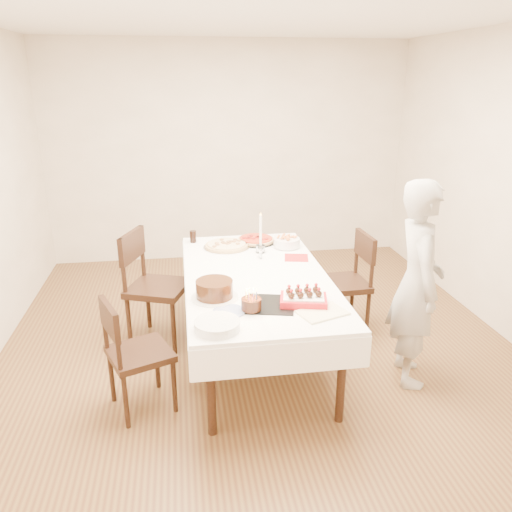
{
  "coord_description": "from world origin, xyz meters",
  "views": [
    {
      "loc": [
        -0.62,
        -3.8,
        2.26
      ],
      "look_at": [
        -0.06,
        -0.1,
        0.91
      ],
      "focal_mm": 35.0,
      "sensor_mm": 36.0,
      "label": 1
    }
  ],
  "objects": [
    {
      "name": "china_plate",
      "position": [
        -0.34,
        -0.74,
        0.75
      ],
      "size": [
        0.23,
        0.23,
        0.01
      ],
      "primitive_type": "cylinder",
      "rotation": [
        0.0,
        0.0,
        0.03
      ],
      "color": "white",
      "rests_on": "dining_table"
    },
    {
      "name": "chair_left_dessert",
      "position": [
        -0.97,
        -0.66,
        0.43
      ],
      "size": [
        0.58,
        0.58,
        0.87
      ],
      "primitive_type": null,
      "rotation": [
        0.0,
        0.0,
        3.52
      ],
      "color": "black",
      "rests_on": "floor"
    },
    {
      "name": "ceiling",
      "position": [
        0.0,
        0.0,
        2.7
      ],
      "size": [
        5.0,
        5.0,
        0.0
      ],
      "primitive_type": "plane",
      "rotation": [
        3.14,
        0.0,
        0.0
      ],
      "color": "white",
      "rests_on": "wall_back"
    },
    {
      "name": "pizza_white",
      "position": [
        -0.23,
        0.61,
        0.77
      ],
      "size": [
        0.54,
        0.54,
        0.04
      ],
      "primitive_type": "cylinder",
      "rotation": [
        0.0,
        0.0,
        -0.3
      ],
      "color": "beige",
      "rests_on": "dining_table"
    },
    {
      "name": "chair_right_savory",
      "position": [
        0.79,
        0.24,
        0.47
      ],
      "size": [
        0.5,
        0.5,
        0.95
      ],
      "primitive_type": null,
      "rotation": [
        0.0,
        0.0,
        0.04
      ],
      "color": "black",
      "rests_on": "floor"
    },
    {
      "name": "box_lid",
      "position": [
        0.28,
        -0.86,
        0.75
      ],
      "size": [
        0.37,
        0.3,
        0.03
      ],
      "primitive_type": "cube",
      "rotation": [
        0.0,
        0.0,
        0.34
      ],
      "color": "beige",
      "rests_on": "dining_table"
    },
    {
      "name": "wall_front",
      "position": [
        0.0,
        -2.5,
        1.35
      ],
      "size": [
        4.5,
        0.04,
        2.7
      ],
      "primitive_type": "cube",
      "color": "beige",
      "rests_on": "floor"
    },
    {
      "name": "birthday_cake",
      "position": [
        -0.19,
        -0.75,
        0.83
      ],
      "size": [
        0.17,
        0.17,
        0.14
      ],
      "primitive_type": "cylinder",
      "rotation": [
        0.0,
        0.0,
        0.26
      ],
      "color": "#331B0D",
      "rests_on": "dining_table"
    },
    {
      "name": "red_placemat",
      "position": [
        0.36,
        0.24,
        0.75
      ],
      "size": [
        0.24,
        0.24,
        0.01
      ],
      "primitive_type": "cube",
      "rotation": [
        0.0,
        0.0,
        -0.21
      ],
      "color": "#B21E1E",
      "rests_on": "dining_table"
    },
    {
      "name": "wall_back",
      "position": [
        0.0,
        2.5,
        1.35
      ],
      "size": [
        4.5,
        0.04,
        2.7
      ],
      "primitive_type": "cube",
      "color": "beige",
      "rests_on": "floor"
    },
    {
      "name": "plate_stack",
      "position": [
        -0.44,
        -0.98,
        0.78
      ],
      "size": [
        0.35,
        0.35,
        0.06
      ],
      "primitive_type": "cylinder",
      "rotation": [
        0.0,
        0.0,
        0.24
      ],
      "color": "white",
      "rests_on": "dining_table"
    },
    {
      "name": "pizza_pepperoni",
      "position": [
        0.07,
        0.73,
        0.77
      ],
      "size": [
        0.41,
        0.41,
        0.04
      ],
      "primitive_type": "cylinder",
      "rotation": [
        0.0,
        0.0,
        -0.08
      ],
      "color": "red",
      "rests_on": "dining_table"
    },
    {
      "name": "floor",
      "position": [
        0.0,
        0.0,
        0.0
      ],
      "size": [
        5.0,
        5.0,
        0.0
      ],
      "primitive_type": "plane",
      "color": "#51301C",
      "rests_on": "ground"
    },
    {
      "name": "taper_candle",
      "position": [
        0.07,
        0.43,
        0.94
      ],
      "size": [
        0.11,
        0.11,
        0.38
      ],
      "primitive_type": "cylinder",
      "rotation": [
        0.0,
        0.0,
        0.4
      ],
      "color": "white",
      "rests_on": "dining_table"
    },
    {
      "name": "strawberry_box",
      "position": [
        0.19,
        -0.7,
        0.79
      ],
      "size": [
        0.36,
        0.28,
        0.08
      ],
      "primitive_type": null,
      "rotation": [
        0.0,
        0.0,
        -0.23
      ],
      "color": "red",
      "rests_on": "dining_table"
    },
    {
      "name": "person",
      "position": [
        1.09,
        -0.59,
        0.8
      ],
      "size": [
        0.49,
        0.64,
        1.59
      ],
      "primitive_type": "imported",
      "rotation": [
        0.0,
        0.0,
        1.38
      ],
      "color": "#B4B0AA",
      "rests_on": "floor"
    },
    {
      "name": "layer_cake",
      "position": [
        -0.42,
        -0.5,
        0.82
      ],
      "size": [
        0.38,
        0.38,
        0.13
      ],
      "primitive_type": "cylinder",
      "rotation": [
        0.0,
        0.0,
        -0.11
      ],
      "color": "#361C0D",
      "rests_on": "dining_table"
    },
    {
      "name": "shaker_pair",
      "position": [
        0.04,
        0.26,
        0.79
      ],
      "size": [
        0.09,
        0.09,
        0.08
      ],
      "primitive_type": null,
      "rotation": [
        0.0,
        0.0,
        0.41
      ],
      "color": "white",
      "rests_on": "dining_table"
    },
    {
      "name": "cake_board",
      "position": [
        -0.04,
        -0.67,
        0.75
      ],
      "size": [
        0.4,
        0.4,
        0.01
      ],
      "primitive_type": "cube",
      "rotation": [
        0.0,
        0.0,
        -0.23
      ],
      "color": "black",
      "rests_on": "dining_table"
    },
    {
      "name": "chair_left_savory",
      "position": [
        -0.86,
        0.31,
        0.51
      ],
      "size": [
        0.67,
        0.67,
        1.02
      ],
      "primitive_type": null,
      "rotation": [
        0.0,
        0.0,
        2.78
      ],
      "color": "black",
      "rests_on": "floor"
    },
    {
      "name": "dining_table",
      "position": [
        -0.06,
        -0.1,
        0.38
      ],
      "size": [
        1.34,
        2.24,
        0.75
      ],
      "primitive_type": "cube",
      "rotation": [
        0.0,
        0.0,
        0.09
      ],
      "color": "white",
      "rests_on": "floor"
    },
    {
      "name": "cola_glass",
      "position": [
        -0.53,
        0.82,
        0.81
      ],
      "size": [
        0.07,
        0.07,
        0.11
      ],
      "primitive_type": "cylinder",
      "rotation": [
        0.0,
        0.0,
        0.15
      ],
      "color": "black",
      "rests_on": "dining_table"
    },
    {
      "name": "pasta_bowl",
      "position": [
        0.33,
        0.54,
        0.8
      ],
      "size": [
        0.3,
        0.3,
        0.08
      ],
      "primitive_type": "cylinder",
      "rotation": [
        0.0,
        0.0,
        0.24
      ],
      "color": "white",
      "rests_on": "dining_table"
    }
  ]
}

